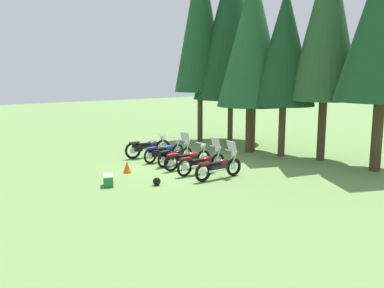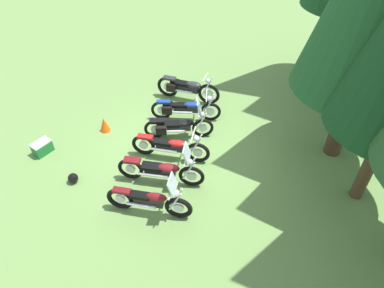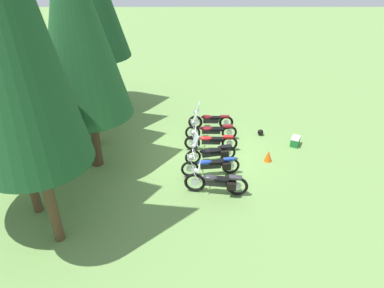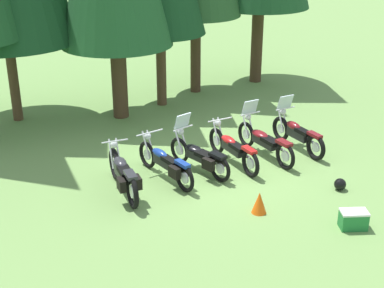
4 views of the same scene
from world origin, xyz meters
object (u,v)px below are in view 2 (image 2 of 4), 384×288
motorcycle_4 (162,170)px  picnic_cooler (42,147)px  traffic_cone (104,124)px  motorcycle_1 (184,109)px  motorcycle_2 (178,126)px  dropped_helmet (73,178)px  motorcycle_5 (150,201)px  motorcycle_0 (187,88)px  motorcycle_3 (171,147)px

motorcycle_4 → picnic_cooler: (-0.54, -3.71, -0.26)m
traffic_cone → motorcycle_1: bearing=112.6°
motorcycle_2 → traffic_cone: 2.34m
motorcycle_1 → motorcycle_2: motorcycle_2 is taller
picnic_cooler → dropped_helmet: size_ratio=2.29×
motorcycle_1 → motorcycle_5: 3.84m
motorcycle_2 → motorcycle_0: bearing=80.5°
motorcycle_0 → traffic_cone: motorcycle_0 is taller
motorcycle_1 → picnic_cooler: bearing=-155.8°
motorcycle_1 → dropped_helmet: 4.03m
motorcycle_5 → picnic_cooler: size_ratio=3.41×
motorcycle_0 → motorcycle_5: size_ratio=1.05×
motorcycle_4 → motorcycle_0: bearing=90.3°
motorcycle_5 → dropped_helmet: motorcycle_5 is taller
motorcycle_5 → picnic_cooler: motorcycle_5 is taller
dropped_helmet → motorcycle_4: bearing=99.8°
motorcycle_3 → motorcycle_1: bearing=90.5°
motorcycle_5 → motorcycle_1: bearing=89.6°
motorcycle_2 → motorcycle_4: (1.89, -0.05, 0.01)m
picnic_cooler → dropped_helmet: (0.94, 1.36, -0.05)m
motorcycle_2 → picnic_cooler: (1.35, -3.76, -0.25)m
picnic_cooler → motorcycle_3: bearing=96.3°
motorcycle_0 → motorcycle_2: size_ratio=1.08×
motorcycle_3 → motorcycle_5: bearing=-90.4°
motorcycle_0 → dropped_helmet: (4.34, -2.31, -0.34)m
motorcycle_3 → motorcycle_4: size_ratio=0.97×
traffic_cone → motorcycle_5: bearing=38.1°
dropped_helmet → picnic_cooler: bearing=-124.7°
motorcycle_0 → motorcycle_1: size_ratio=1.00×
motorcycle_3 → dropped_helmet: bearing=-148.7°
motorcycle_3 → motorcycle_4: motorcycle_4 is taller
motorcycle_2 → dropped_helmet: motorcycle_2 is taller
motorcycle_3 → picnic_cooler: (0.41, -3.75, -0.24)m
motorcycle_2 → picnic_cooler: size_ratio=3.30×
motorcycle_3 → traffic_cone: size_ratio=4.75×
motorcycle_1 → motorcycle_5: size_ratio=1.05×
motorcycle_3 → picnic_cooler: 3.78m
motorcycle_2 → dropped_helmet: 3.34m
dropped_helmet → motorcycle_2: bearing=133.7°
motorcycle_1 → motorcycle_3: size_ratio=0.99×
motorcycle_1 → motorcycle_3: bearing=-97.8°
motorcycle_1 → motorcycle_2: bearing=-98.4°
motorcycle_1 → dropped_helmet: motorcycle_1 is taller
motorcycle_0 → motorcycle_4: size_ratio=0.96×
picnic_cooler → motorcycle_2: bearing=109.8°
motorcycle_5 → motorcycle_3: bearing=89.2°
motorcycle_4 → traffic_cone: (-1.82, -2.28, -0.22)m
motorcycle_0 → motorcycle_4: 3.94m
motorcycle_0 → motorcycle_4: (3.94, 0.04, -0.02)m
motorcycle_4 → dropped_helmet: bearing=-170.6°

